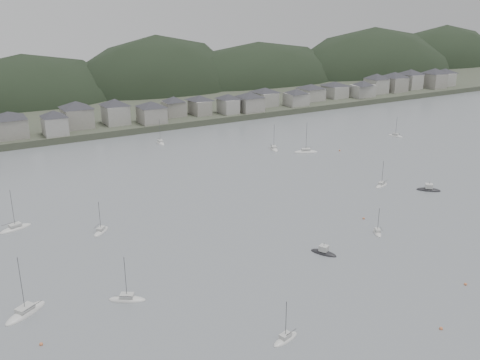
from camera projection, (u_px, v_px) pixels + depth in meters
ground at (425, 313)px, 106.73m from camera, size 900.00×900.00×0.00m
far_shore_land at (73, 92)px, 347.92m from camera, size 900.00×250.00×3.00m
forested_ridge at (93, 117)px, 333.40m from camera, size 851.55×103.94×102.57m
waterfront_town at (221, 101)px, 277.95m from camera, size 451.48×28.46×12.92m
sailboat_lead at (381, 185)px, 178.85m from camera, size 7.19×4.23×9.39m
moored_fleet at (139, 238)px, 139.49m from camera, size 245.34×178.73×13.61m
motor_launch_near at (429, 190)px, 174.53m from camera, size 7.55×7.37×3.86m
motor_launch_far at (324, 252)px, 131.55m from camera, size 5.28×7.29×3.67m
mooring_buoys at (268, 230)px, 144.59m from camera, size 132.90×133.76×0.70m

